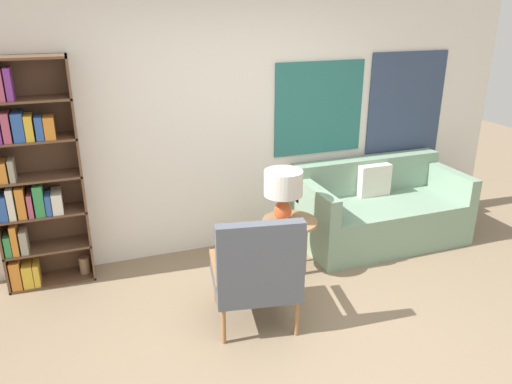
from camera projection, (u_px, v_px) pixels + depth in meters
name	position (u px, v px, depth m)	size (l,w,h in m)	color
ground_plane	(312.00, 361.00, 3.57)	(14.00, 14.00, 0.00)	#847056
wall_back	(232.00, 118.00, 4.89)	(6.40, 0.08, 2.70)	white
bookshelf	(27.00, 177.00, 4.23)	(0.74, 0.30, 2.02)	brown
armchair	(257.00, 271.00, 3.77)	(0.75, 0.75, 0.96)	olive
couch	(379.00, 211.00, 5.33)	(1.72, 0.88, 0.84)	gray
side_table	(290.00, 226.00, 4.59)	(0.51, 0.51, 0.54)	#99704C
table_lamp	(283.00, 187.00, 4.45)	(0.35, 0.35, 0.48)	#C65128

